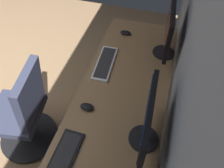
# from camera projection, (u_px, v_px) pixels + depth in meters

# --- Properties ---
(wall_back) EXTENTS (4.95, 0.10, 2.60)m
(wall_back) POSITION_uv_depth(u_px,v_px,m) (197.00, 84.00, 1.03)
(wall_back) COLOR #8C939E
(wall_back) RESTS_ON ground
(desk) EXTENTS (2.18, 0.69, 0.73)m
(desk) POSITION_uv_depth(u_px,v_px,m) (118.00, 109.00, 1.70)
(desk) COLOR #936D47
(desk) RESTS_ON ground
(monitor_primary) EXTENTS (0.54, 0.20, 0.46)m
(monitor_primary) POSITION_uv_depth(u_px,v_px,m) (169.00, 29.00, 1.81)
(monitor_primary) COLOR black
(monitor_primary) RESTS_ON desk
(monitor_secondary) EXTENTS (0.51, 0.20, 0.41)m
(monitor_secondary) POSITION_uv_depth(u_px,v_px,m) (147.00, 121.00, 1.29)
(monitor_secondary) COLOR black
(monitor_secondary) RESTS_ON desk
(keyboard_main) EXTENTS (0.42, 0.15, 0.02)m
(keyboard_main) POSITION_uv_depth(u_px,v_px,m) (62.00, 161.00, 1.36)
(keyboard_main) COLOR black
(keyboard_main) RESTS_ON desk
(keyboard_spare) EXTENTS (0.43, 0.16, 0.02)m
(keyboard_spare) POSITION_uv_depth(u_px,v_px,m) (105.00, 63.00, 1.92)
(keyboard_spare) COLOR silver
(keyboard_spare) RESTS_ON desk
(mouse_main) EXTENTS (0.06, 0.10, 0.03)m
(mouse_main) POSITION_uv_depth(u_px,v_px,m) (125.00, 33.00, 2.18)
(mouse_main) COLOR black
(mouse_main) RESTS_ON desk
(mouse_spare) EXTENTS (0.06, 0.10, 0.03)m
(mouse_spare) POSITION_uv_depth(u_px,v_px,m) (87.00, 107.00, 1.61)
(mouse_spare) COLOR black
(mouse_spare) RESTS_ON desk
(office_chair) EXTENTS (0.56, 0.58, 0.97)m
(office_chair) POSITION_uv_depth(u_px,v_px,m) (24.00, 115.00, 1.91)
(office_chair) COLOR #383D56
(office_chair) RESTS_ON ground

